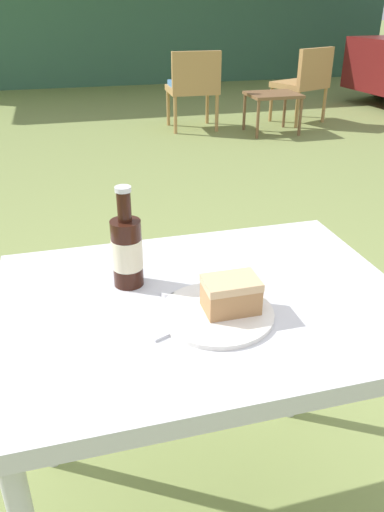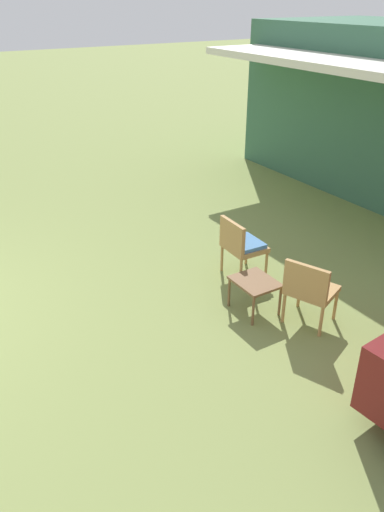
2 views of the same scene
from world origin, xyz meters
name	(u,v)px [view 2 (image 2 of 2)]	position (x,y,z in m)	size (l,w,h in m)	color
wicker_chair_cushioned	(241,244)	(1.15, 4.32, 0.46)	(0.51, 0.46, 0.79)	#B2844C
wicker_chair_plain	(310,288)	(2.40, 4.31, 0.46)	(0.63, 0.60, 0.79)	#B2844C
garden_side_table	(255,284)	(1.89, 3.97, 0.35)	(0.51, 0.43, 0.40)	brown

